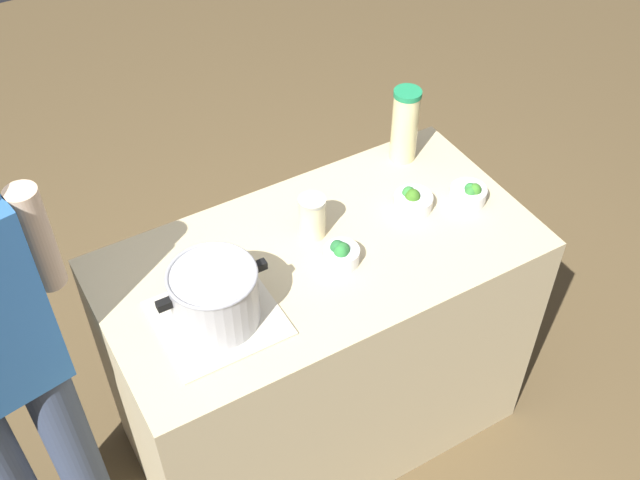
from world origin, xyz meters
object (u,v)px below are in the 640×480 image
at_px(lemonade_pitcher, 405,125).
at_px(mason_jar, 312,217).
at_px(cooking_pot, 214,295).
at_px(broccoli_bowl_center, 469,194).
at_px(broccoli_bowl_front, 341,254).
at_px(broccoli_bowl_back, 413,200).

xyz_separation_m(lemonade_pitcher, mason_jar, (0.45, 0.17, -0.06)).
height_order(cooking_pot, mason_jar, cooking_pot).
xyz_separation_m(mason_jar, broccoli_bowl_center, (-0.51, 0.12, -0.04)).
relative_size(broccoli_bowl_front, broccoli_bowl_center, 0.92).
bearing_deg(broccoli_bowl_center, broccoli_bowl_back, -20.85).
bearing_deg(mason_jar, broccoli_bowl_center, 166.66).
height_order(mason_jar, broccoli_bowl_back, mason_jar).
distance_m(mason_jar, broccoli_bowl_center, 0.52).
xyz_separation_m(cooking_pot, broccoli_bowl_center, (-0.90, -0.04, -0.07)).
bearing_deg(mason_jar, broccoli_bowl_front, 95.70).
bearing_deg(broccoli_bowl_front, mason_jar, -84.30).
height_order(lemonade_pitcher, broccoli_bowl_front, lemonade_pitcher).
bearing_deg(broccoli_bowl_back, mason_jar, -9.25).
distance_m(lemonade_pitcher, mason_jar, 0.49).
bearing_deg(cooking_pot, broccoli_bowl_back, -171.45).
height_order(lemonade_pitcher, broccoli_bowl_back, lemonade_pitcher).
height_order(cooking_pot, broccoli_bowl_center, cooking_pot).
distance_m(broccoli_bowl_center, broccoli_bowl_back, 0.18).
height_order(mason_jar, broccoli_bowl_center, mason_jar).
xyz_separation_m(cooking_pot, broccoli_bowl_back, (-0.73, -0.11, -0.07)).
bearing_deg(broccoli_bowl_front, cooking_pot, 2.53).
bearing_deg(lemonade_pitcher, broccoli_bowl_back, 62.58).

